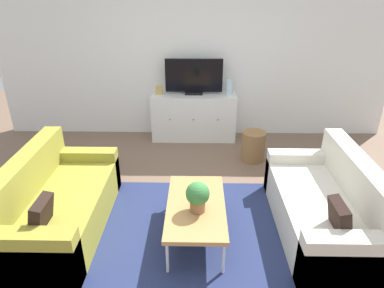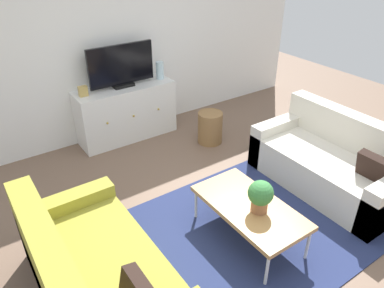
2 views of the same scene
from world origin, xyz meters
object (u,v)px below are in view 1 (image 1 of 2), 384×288
at_px(couch_right_side, 329,209).
at_px(potted_plant, 198,196).
at_px(tv_console, 194,117).
at_px(coffee_table, 196,207).
at_px(couch_left_side, 54,206).
at_px(flat_screen_tv, 194,77).
at_px(mantel_clock, 159,90).
at_px(glass_vase, 229,87).
at_px(wicker_basket, 253,146).

height_order(couch_right_side, potted_plant, couch_right_side).
bearing_deg(couch_right_side, tv_console, 121.08).
bearing_deg(coffee_table, couch_right_side, 4.49).
height_order(couch_left_side, couch_right_side, same).
relative_size(flat_screen_tv, mantel_clock, 6.96).
bearing_deg(couch_right_side, glass_vase, 110.11).
xyz_separation_m(couch_left_side, couch_right_side, (2.87, 0.00, 0.00)).
bearing_deg(potted_plant, flat_screen_tv, 91.50).
bearing_deg(coffee_table, glass_vase, 78.41).
relative_size(flat_screen_tv, glass_vase, 3.73).
bearing_deg(wicker_basket, couch_left_side, -145.47).
height_order(mantel_clock, wicker_basket, mantel_clock).
xyz_separation_m(mantel_clock, wicker_basket, (1.44, -0.78, -0.61)).
xyz_separation_m(potted_plant, wicker_basket, (0.81, 1.80, -0.34)).
height_order(flat_screen_tv, glass_vase, flat_screen_tv).
relative_size(coffee_table, glass_vase, 4.51).
bearing_deg(flat_screen_tv, couch_left_side, -120.97).
height_order(potted_plant, glass_vase, glass_vase).
distance_m(couch_right_side, glass_vase, 2.60).
bearing_deg(mantel_clock, coffee_table, -76.11).
relative_size(couch_right_side, glass_vase, 6.95).
bearing_deg(potted_plant, couch_left_side, 172.15).
relative_size(coffee_table, tv_console, 0.80).
height_order(tv_console, mantel_clock, mantel_clock).
distance_m(coffee_table, flat_screen_tv, 2.59).
bearing_deg(flat_screen_tv, tv_console, -90.00).
bearing_deg(couch_left_side, coffee_table, -4.16).
bearing_deg(potted_plant, wicker_basket, 65.78).
xyz_separation_m(flat_screen_tv, glass_vase, (0.56, -0.02, -0.16)).
distance_m(coffee_table, potted_plant, 0.23).
relative_size(couch_left_side, glass_vase, 6.95).
distance_m(couch_right_side, coffee_table, 1.39).
bearing_deg(couch_left_side, wicker_basket, 34.53).
xyz_separation_m(flat_screen_tv, wicker_basket, (0.88, -0.80, -0.82)).
height_order(coffee_table, potted_plant, potted_plant).
bearing_deg(wicker_basket, coffee_table, -115.89).
xyz_separation_m(tv_console, glass_vase, (0.56, 0.00, 0.50)).
xyz_separation_m(couch_left_side, flat_screen_tv, (1.44, 2.39, 0.76)).
xyz_separation_m(potted_plant, tv_console, (-0.07, 2.58, -0.18)).
bearing_deg(wicker_basket, mantel_clock, 151.52).
bearing_deg(tv_console, flat_screen_tv, 90.00).
bearing_deg(tv_console, mantel_clock, 180.00).
height_order(couch_right_side, glass_vase, glass_vase).
relative_size(couch_left_side, mantel_clock, 12.97).
bearing_deg(couch_left_side, flat_screen_tv, 59.03).
relative_size(couch_right_side, wicker_basket, 3.81).
bearing_deg(mantel_clock, wicker_basket, -28.48).
bearing_deg(couch_right_side, couch_left_side, 180.00).
bearing_deg(flat_screen_tv, wicker_basket, -42.37).
xyz_separation_m(coffee_table, flat_screen_tv, (-0.05, 2.50, 0.68)).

